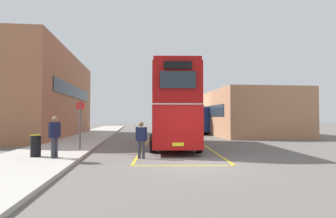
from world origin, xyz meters
TOP-DOWN VIEW (x-y plane):
  - ground_plane at (0.00, 14.40)m, footprint 135.60×135.60m
  - sidewalk_left at (-6.50, 16.80)m, footprint 4.00×57.60m
  - brick_building_left at (-11.14, 17.23)m, footprint 6.14×18.80m
  - depot_building_right at (9.36, 17.94)m, footprint 7.80×13.49m
  - double_decker_bus at (0.28, 7.00)m, footprint 3.41×10.48m
  - single_deck_bus at (3.94, 21.49)m, footprint 3.48×8.52m
  - pedestrian_boarding at (-1.87, 1.94)m, footprint 0.52×0.41m
  - pedestrian_waiting_near at (-5.55, 1.56)m, footprint 0.39×0.56m
  - litter_bin at (-6.49, 2.06)m, footprint 0.46×0.46m
  - bus_stop_sign at (-5.10, 4.66)m, footprint 0.44×0.08m
  - bay_marking_yellow at (0.20, 5.10)m, footprint 5.23×12.67m

SIDE VIEW (x-z plane):
  - ground_plane at x=0.00m, z-range 0.00..0.00m
  - bay_marking_yellow at x=0.20m, z-range 0.00..0.01m
  - sidewalk_left at x=-6.50m, z-range 0.00..0.14m
  - litter_bin at x=-6.49m, z-range 0.14..1.11m
  - pedestrian_boarding at x=-1.87m, z-range 0.13..1.79m
  - pedestrian_waiting_near at x=-5.55m, z-range 0.29..2.07m
  - single_deck_bus at x=3.94m, z-range 0.13..3.15m
  - bus_stop_sign at x=-5.10m, z-range 0.41..2.98m
  - depot_building_right at x=9.36m, z-range 0.00..4.53m
  - double_decker_bus at x=0.28m, z-range 0.14..4.89m
  - brick_building_left at x=-11.14m, z-range 0.00..7.85m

